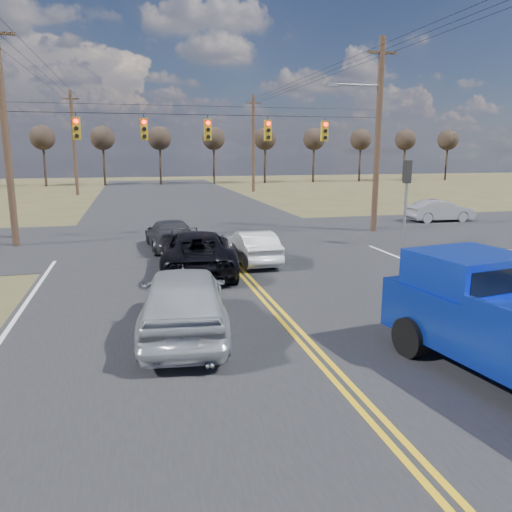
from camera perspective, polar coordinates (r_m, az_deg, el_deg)
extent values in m
plane|color=brown|center=(8.70, 13.86, -18.15)|extent=(160.00, 160.00, 0.00)
cube|color=#28282B|center=(17.54, -1.35, -2.29)|extent=(14.00, 120.00, 0.02)
cube|color=#28282B|center=(25.25, -5.29, 2.05)|extent=(120.00, 12.00, 0.02)
cylinder|color=#473323|center=(25.18, -26.72, 12.27)|extent=(0.32, 0.32, 10.00)
cylinder|color=#473323|center=(27.68, 13.75, 13.03)|extent=(0.32, 0.32, 10.00)
cube|color=#473323|center=(28.10, 14.21, 21.61)|extent=(1.60, 0.12, 0.12)
cylinder|color=black|center=(24.93, -5.57, 15.76)|extent=(18.00, 0.02, 0.02)
cylinder|color=black|center=(24.96, -5.58, 16.68)|extent=(18.00, 0.02, 0.02)
cube|color=#B28C14|center=(24.73, -19.82, 13.54)|extent=(0.34, 0.24, 1.00)
cylinder|color=#FF0C05|center=(24.61, -19.91, 14.32)|extent=(0.20, 0.06, 0.20)
cylinder|color=black|center=(24.59, -19.85, 13.55)|extent=(0.20, 0.06, 0.20)
cylinder|color=black|center=(24.58, -19.80, 12.79)|extent=(0.20, 0.06, 0.20)
cube|color=black|center=(24.59, -19.93, 14.58)|extent=(0.24, 0.14, 0.03)
cube|color=#B28C14|center=(24.63, -12.66, 13.96)|extent=(0.34, 0.24, 1.00)
cylinder|color=#FF0C05|center=(24.51, -12.69, 14.74)|extent=(0.20, 0.06, 0.20)
cylinder|color=black|center=(24.49, -12.65, 13.97)|extent=(0.20, 0.06, 0.20)
cylinder|color=black|center=(24.48, -12.62, 13.20)|extent=(0.20, 0.06, 0.20)
cube|color=black|center=(24.48, -12.70, 15.00)|extent=(0.24, 0.14, 0.03)
cube|color=#B28C14|center=(24.90, -5.53, 14.16)|extent=(0.34, 0.24, 1.00)
cylinder|color=#FF0C05|center=(24.77, -5.50, 14.93)|extent=(0.20, 0.06, 0.20)
cylinder|color=black|center=(24.76, -5.48, 14.17)|extent=(0.20, 0.06, 0.20)
cylinder|color=black|center=(24.75, -5.47, 13.41)|extent=(0.20, 0.06, 0.20)
cube|color=black|center=(24.75, -5.49, 15.19)|extent=(0.24, 0.14, 0.03)
cube|color=#B28C14|center=(25.51, 1.36, 14.15)|extent=(0.34, 0.24, 1.00)
cylinder|color=#FF0C05|center=(25.39, 1.45, 14.91)|extent=(0.20, 0.06, 0.20)
cylinder|color=black|center=(25.38, 1.44, 14.16)|extent=(0.20, 0.06, 0.20)
cylinder|color=black|center=(25.36, 1.44, 13.42)|extent=(0.20, 0.06, 0.20)
cube|color=black|center=(25.37, 1.47, 15.16)|extent=(0.24, 0.14, 0.03)
cube|color=#B28C14|center=(26.45, 7.83, 13.97)|extent=(0.34, 0.24, 1.00)
cylinder|color=#FF0C05|center=(26.34, 7.97, 14.69)|extent=(0.20, 0.06, 0.20)
cylinder|color=black|center=(26.32, 7.95, 13.98)|extent=(0.20, 0.06, 0.20)
cylinder|color=black|center=(26.31, 7.93, 13.26)|extent=(0.20, 0.06, 0.20)
cube|color=black|center=(26.32, 8.00, 14.94)|extent=(0.24, 0.14, 0.03)
cylinder|color=slate|center=(23.50, 16.65, 4.81)|extent=(0.12, 0.12, 3.20)
cube|color=black|center=(23.36, 16.92, 9.19)|extent=(0.24, 0.34, 1.00)
cylinder|color=slate|center=(27.26, 11.28, 18.65)|extent=(2.80, 0.10, 0.10)
cube|color=slate|center=(26.74, 8.61, 18.76)|extent=(0.55, 0.22, 0.14)
cylinder|color=#473323|center=(52.88, -20.09, 11.97)|extent=(0.32, 0.32, 10.00)
cube|color=#473323|center=(53.10, -20.42, 16.50)|extent=(1.60, 0.12, 0.12)
cylinder|color=#473323|center=(54.11, -0.31, 12.66)|extent=(0.32, 0.32, 10.00)
cube|color=#473323|center=(54.33, -0.32, 17.09)|extent=(1.60, 0.12, 0.12)
cylinder|color=black|center=(24.57, -26.55, 22.48)|extent=(0.02, 58.00, 0.02)
cylinder|color=black|center=(26.93, 13.86, 22.29)|extent=(0.02, 58.00, 0.02)
cylinder|color=black|center=(27.25, 15.27, 22.09)|extent=(0.02, 58.00, 0.02)
cylinder|color=black|center=(27.58, 16.64, 21.89)|extent=(0.02, 58.00, 0.02)
cylinder|color=#33261C|center=(67.42, -23.00, 9.67)|extent=(0.28, 0.28, 5.50)
sphere|color=#2D231C|center=(67.42, -23.22, 12.34)|extent=(3.00, 3.00, 3.00)
cylinder|color=#33261C|center=(66.71, -16.97, 10.08)|extent=(0.28, 0.28, 5.50)
sphere|color=#2D231C|center=(66.71, -17.14, 12.78)|extent=(3.00, 3.00, 3.00)
cylinder|color=#33261C|center=(66.72, -10.87, 10.38)|extent=(0.28, 0.28, 5.50)
sphere|color=#2D231C|center=(66.72, -10.98, 13.08)|extent=(3.00, 3.00, 3.00)
cylinder|color=#33261C|center=(67.47, -4.83, 10.56)|extent=(0.28, 0.28, 5.50)
sphere|color=#2D231C|center=(67.47, -4.87, 13.24)|extent=(3.00, 3.00, 3.00)
cylinder|color=#33261C|center=(68.92, 1.03, 10.63)|extent=(0.28, 0.28, 5.50)
sphere|color=#2D231C|center=(68.93, 1.04, 13.25)|extent=(3.00, 3.00, 3.00)
cylinder|color=#33261C|center=(71.04, 6.59, 10.59)|extent=(0.28, 0.28, 5.50)
sphere|color=#2D231C|center=(71.04, 6.65, 13.13)|extent=(3.00, 3.00, 3.00)
cylinder|color=#33261C|center=(73.76, 11.78, 10.47)|extent=(0.28, 0.28, 5.50)
sphere|color=#2D231C|center=(73.77, 11.89, 12.92)|extent=(3.00, 3.00, 3.00)
cylinder|color=#33261C|center=(77.03, 16.56, 10.28)|extent=(0.28, 0.28, 5.50)
sphere|color=#2D231C|center=(77.03, 16.71, 12.62)|extent=(3.00, 3.00, 3.00)
cylinder|color=#33261C|center=(80.77, 20.92, 10.05)|extent=(0.28, 0.28, 5.50)
sphere|color=#2D231C|center=(80.77, 21.09, 12.28)|extent=(3.00, 3.00, 3.00)
cylinder|color=black|center=(11.21, 17.30, -8.85)|extent=(0.48, 0.91, 0.87)
cylinder|color=black|center=(12.59, 24.56, -7.10)|extent=(0.48, 0.91, 0.87)
cube|color=#102EB2|center=(11.23, 23.03, -1.58)|extent=(2.28, 2.14, 0.78)
cube|color=black|center=(10.65, 26.49, -2.59)|extent=(1.73, 0.34, 0.49)
imported|color=#ADB1B6|center=(11.92, -8.26, -5.04)|extent=(2.56, 5.22, 1.71)
imported|color=black|center=(18.02, -6.74, 0.49)|extent=(3.00, 5.67, 1.52)
imported|color=silver|center=(19.49, -0.34, 1.08)|extent=(1.43, 3.91, 1.28)
imported|color=#37373C|center=(22.45, -9.78, 2.42)|extent=(2.18, 4.72, 1.34)
imported|color=#93949A|center=(33.02, 20.28, 4.87)|extent=(1.49, 4.11, 1.35)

